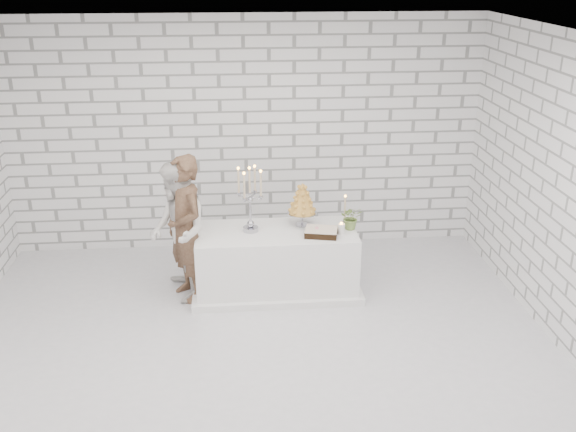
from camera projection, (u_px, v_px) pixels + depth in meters
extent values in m
cube|color=silver|center=(255.00, 346.00, 6.45)|extent=(6.00, 5.00, 0.01)
cube|color=white|center=(248.00, 37.00, 5.33)|extent=(6.00, 5.00, 0.01)
cube|color=white|center=(245.00, 136.00, 8.20)|extent=(6.00, 0.01, 3.00)
cube|color=white|center=(268.00, 368.00, 3.58)|extent=(6.00, 0.01, 3.00)
cube|color=white|center=(568.00, 197.00, 6.13)|extent=(0.01, 5.00, 3.00)
cube|color=white|center=(276.00, 261.00, 7.39)|extent=(1.80, 0.80, 0.75)
imported|color=#452D1F|center=(186.00, 229.00, 7.10)|extent=(0.64, 0.73, 1.67)
imported|color=white|center=(178.00, 232.00, 7.12)|extent=(0.76, 0.89, 1.59)
cube|color=black|center=(321.00, 232.00, 7.12)|extent=(0.40, 0.32, 0.08)
cylinder|color=white|center=(341.00, 229.00, 7.16)|extent=(0.10, 0.10, 0.12)
cylinder|color=beige|center=(345.00, 210.00, 7.42)|extent=(0.06, 0.06, 0.32)
imported|color=#54722E|center=(351.00, 217.00, 7.27)|extent=(0.26, 0.23, 0.27)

